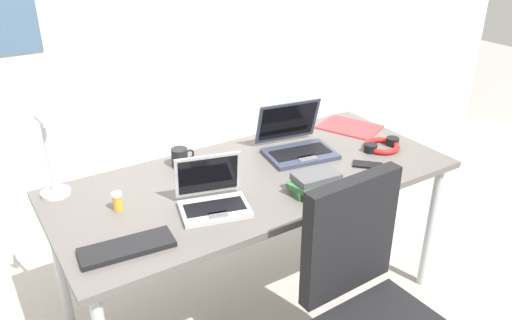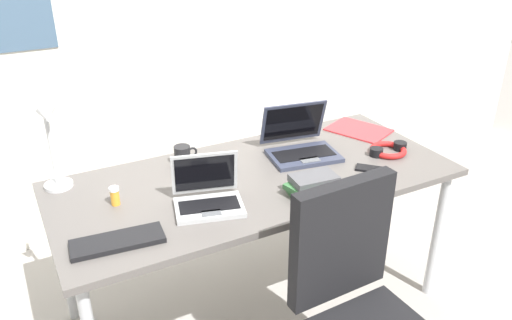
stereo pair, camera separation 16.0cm
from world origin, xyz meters
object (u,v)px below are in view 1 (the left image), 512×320
Objects in this scene: computer_mouse at (206,168)px; book_stack at (314,183)px; external_keyboard at (127,248)px; pill_bottle at (117,201)px; desk_lamp at (50,155)px; paper_folder_back_right at (349,127)px; laptop_by_keyboard at (296,144)px; cell_phone at (368,165)px; coffee_mug at (180,157)px; laptop_center at (213,198)px; headphones at (382,146)px.

computer_mouse is 0.51m from book_stack.
external_keyboard is 0.81m from book_stack.
pill_bottle reaches higher than external_keyboard.
paper_folder_back_right is (1.53, -0.07, -0.19)m from desk_lamp.
laptop_by_keyboard reaches higher than cell_phone.
coffee_mug is (-0.54, 0.17, -0.00)m from laptop_by_keyboard.
paper_folder_back_right is 0.98m from coffee_mug.
book_stack is (0.81, -0.02, 0.03)m from external_keyboard.
cell_phone is 0.44× the size of paper_folder_back_right.
paper_folder_back_right is (0.60, 0.45, -0.04)m from book_stack.
coffee_mug reaches higher than computer_mouse.
cell_phone is at bearing -4.26° from laptop_center.
book_stack is at bearing 4.21° from external_keyboard.
laptop_center is at bearing -99.00° from computer_mouse.
coffee_mug reaches higher than headphones.
computer_mouse reaches higher than external_keyboard.
book_stack is 0.75m from paper_folder_back_right.
external_keyboard reaches higher than cell_phone.
pill_bottle is (-0.45, -0.11, 0.02)m from computer_mouse.
paper_folder_back_right is (1.02, 0.34, -0.04)m from laptop_center.
laptop_center reaches higher than coffee_mug.
coffee_mug is at bearing 162.81° from laptop_by_keyboard.
laptop_center is 0.64m from laptop_by_keyboard.
book_stack is (-0.17, -0.35, -0.00)m from laptop_by_keyboard.
computer_mouse is 0.89m from headphones.
desk_lamp is 1.87× the size of headphones.
pill_bottle is (-0.92, -0.06, -0.01)m from laptop_by_keyboard.
pill_bottle is at bearing -153.31° from computer_mouse.
laptop_by_keyboard is 0.45m from paper_folder_back_right.
pill_bottle is (0.06, 0.27, 0.03)m from external_keyboard.
computer_mouse is (0.51, 0.38, 0.01)m from external_keyboard.
desk_lamp is at bearing 128.53° from pill_bottle.
laptop_by_keyboard is 1.12× the size of external_keyboard.
headphones is at bearing 16.21° from book_stack.
book_stack is (0.42, -0.11, 0.00)m from laptop_center.
coffee_mug is at bearing 175.93° from paper_folder_back_right.
cell_phone is (0.78, -0.06, -0.04)m from laptop_center.
cell_phone is 0.37m from book_stack.
headphones is 1.00m from coffee_mug.
laptop_center reaches higher than pill_bottle.
external_keyboard is at bearing 178.41° from book_stack.
desk_lamp reaches higher than pill_bottle.
computer_mouse is 0.45× the size of headphones.
coffee_mug is (-0.38, 0.52, 0.00)m from book_stack.
laptop_center reaches higher than external_keyboard.
external_keyboard is (0.12, -0.50, -0.19)m from desk_lamp.
paper_folder_back_right is (0.05, 0.29, -0.01)m from headphones.
cell_phone is at bearing -151.18° from headphones.
book_stack is (-0.56, -0.16, 0.03)m from headphones.
laptop_center is 0.86× the size of laptop_by_keyboard.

